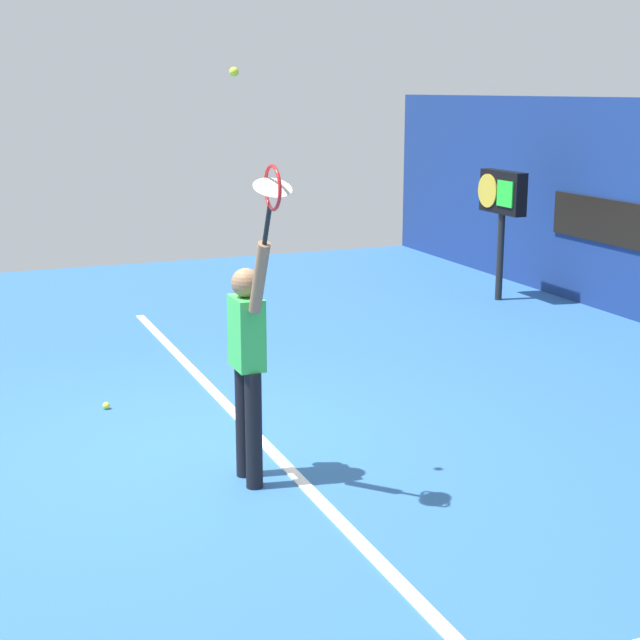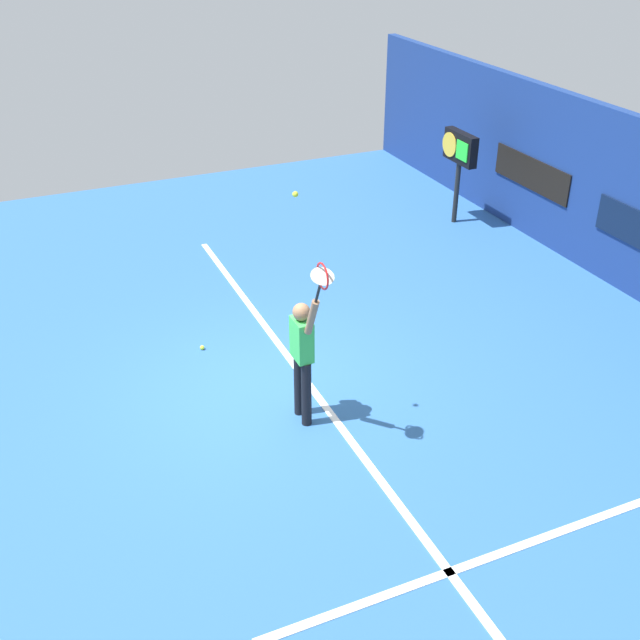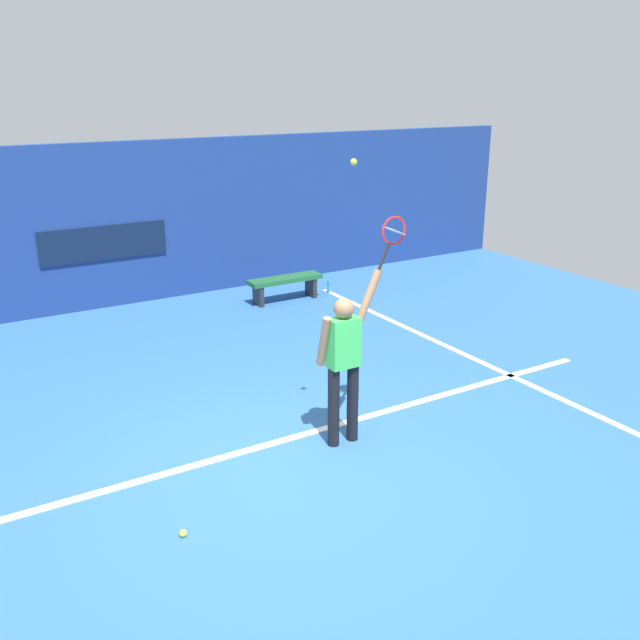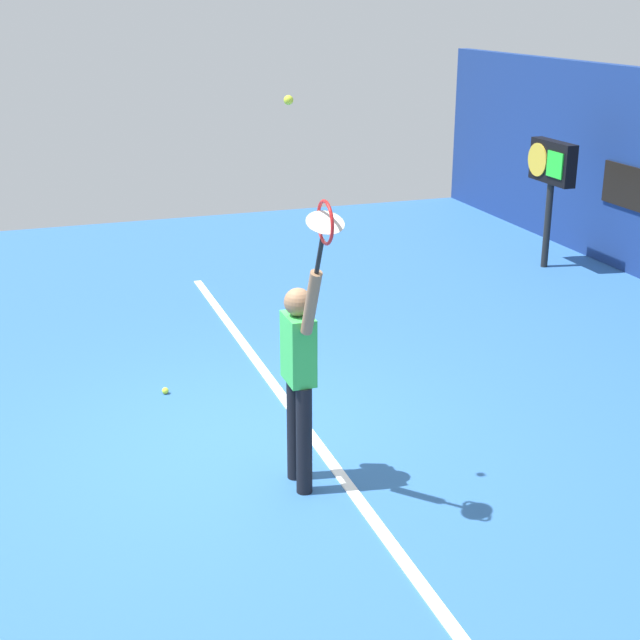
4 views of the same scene
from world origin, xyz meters
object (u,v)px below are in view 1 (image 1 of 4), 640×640
at_px(scoreboard_clock, 502,199).
at_px(tennis_player, 248,357).
at_px(tennis_ball, 234,72).
at_px(spare_ball, 106,406).
at_px(tennis_racket, 272,192).

bearing_deg(scoreboard_clock, tennis_player, -47.55).
xyz_separation_m(tennis_player, tennis_ball, (0.04, -0.08, 2.09)).
bearing_deg(tennis_ball, spare_ball, -163.39).
relative_size(tennis_racket, scoreboard_clock, 0.33).
bearing_deg(scoreboard_clock, tennis_racket, -44.28).
distance_m(tennis_player, scoreboard_clock, 7.33).
bearing_deg(tennis_player, spare_ball, -161.27).
distance_m(scoreboard_clock, spare_ball, 6.88).
relative_size(tennis_player, tennis_racket, 3.16).
height_order(tennis_racket, scoreboard_clock, tennis_racket).
bearing_deg(tennis_racket, tennis_ball, -172.66).
xyz_separation_m(tennis_ball, scoreboard_clock, (-4.98, 5.47, -1.64)).
height_order(tennis_player, scoreboard_clock, tennis_player).
relative_size(tennis_player, tennis_ball, 28.77).
xyz_separation_m(tennis_racket, spare_ball, (-2.77, -0.73, -2.28)).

